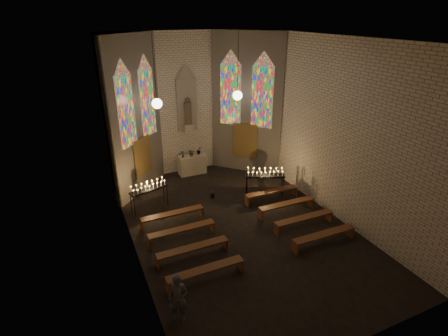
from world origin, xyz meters
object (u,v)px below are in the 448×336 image
(votive_stand_left, at_px, (148,188))
(votive_stand_right, at_px, (265,174))
(altar, at_px, (192,165))
(aisle_flower_pot, at_px, (212,194))
(visitor, at_px, (178,298))

(votive_stand_left, height_order, votive_stand_right, votive_stand_right)
(votive_stand_left, bearing_deg, votive_stand_right, -25.29)
(altar, bearing_deg, votive_stand_right, -58.55)
(altar, height_order, votive_stand_left, votive_stand_left)
(aisle_flower_pot, height_order, visitor, visitor)
(votive_stand_right, bearing_deg, altar, 145.02)
(aisle_flower_pot, height_order, votive_stand_left, votive_stand_left)
(altar, bearing_deg, aisle_flower_pot, -91.02)
(visitor, bearing_deg, aisle_flower_pot, 84.02)
(altar, xyz_separation_m, votive_stand_right, (2.22, -3.63, 0.60))
(aisle_flower_pot, xyz_separation_m, visitor, (-3.45, -5.99, 0.57))
(aisle_flower_pot, xyz_separation_m, votive_stand_left, (-2.81, 0.17, 0.85))
(altar, xyz_separation_m, visitor, (-3.50, -8.87, 0.26))
(votive_stand_right, relative_size, visitor, 1.17)
(altar, height_order, aisle_flower_pot, altar)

